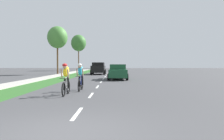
{
  "coord_description": "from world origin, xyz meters",
  "views": [
    {
      "loc": [
        1.17,
        -4.78,
        1.55
      ],
      "look_at": [
        0.94,
        14.45,
        1.02
      ],
      "focal_mm": 35.02,
      "sensor_mm": 36.0,
      "label": 1
    }
  ],
  "objects_px": {
    "street_tree_near": "(57,37)",
    "street_tree_far": "(79,43)",
    "cyclist_trailing": "(80,77)",
    "sedan_dark_green": "(118,72)",
    "suv_black": "(98,68)",
    "cyclist_lead": "(66,79)"
  },
  "relations": [
    {
      "from": "street_tree_near",
      "to": "street_tree_far",
      "type": "distance_m",
      "value": 19.94
    },
    {
      "from": "cyclist_trailing",
      "to": "sedan_dark_green",
      "type": "distance_m",
      "value": 9.64
    },
    {
      "from": "cyclist_trailing",
      "to": "suv_black",
      "type": "distance_m",
      "value": 20.27
    },
    {
      "from": "street_tree_near",
      "to": "cyclist_lead",
      "type": "bearing_deg",
      "value": -74.28
    },
    {
      "from": "cyclist_trailing",
      "to": "street_tree_far",
      "type": "height_order",
      "value": "street_tree_far"
    },
    {
      "from": "cyclist_lead",
      "to": "cyclist_trailing",
      "type": "relative_size",
      "value": 1.0
    },
    {
      "from": "cyclist_trailing",
      "to": "sedan_dark_green",
      "type": "bearing_deg",
      "value": 76.3
    },
    {
      "from": "suv_black",
      "to": "cyclist_lead",
      "type": "bearing_deg",
      "value": -89.95
    },
    {
      "from": "cyclist_trailing",
      "to": "sedan_dark_green",
      "type": "xyz_separation_m",
      "value": [
        2.28,
        9.37,
        -0.04
      ]
    },
    {
      "from": "sedan_dark_green",
      "to": "street_tree_near",
      "type": "bearing_deg",
      "value": 130.01
    },
    {
      "from": "cyclist_lead",
      "to": "suv_black",
      "type": "xyz_separation_m",
      "value": [
        -0.02,
        22.08,
        0.14
      ]
    },
    {
      "from": "sedan_dark_green",
      "to": "street_tree_far",
      "type": "relative_size",
      "value": 0.5
    },
    {
      "from": "street_tree_far",
      "to": "sedan_dark_green",
      "type": "bearing_deg",
      "value": -73.55
    },
    {
      "from": "cyclist_trailing",
      "to": "street_tree_near",
      "type": "xyz_separation_m",
      "value": [
        -6.56,
        19.9,
        4.7
      ]
    },
    {
      "from": "street_tree_near",
      "to": "sedan_dark_green",
      "type": "bearing_deg",
      "value": -49.99
    },
    {
      "from": "sedan_dark_green",
      "to": "suv_black",
      "type": "xyz_separation_m",
      "value": [
        -2.75,
        10.9,
        0.18
      ]
    },
    {
      "from": "cyclist_trailing",
      "to": "street_tree_far",
      "type": "xyz_separation_m",
      "value": [
        -6.7,
        39.81,
        5.77
      ]
    },
    {
      "from": "cyclist_lead",
      "to": "cyclist_trailing",
      "type": "bearing_deg",
      "value": 76.15
    },
    {
      "from": "sedan_dark_green",
      "to": "street_tree_far",
      "type": "height_order",
      "value": "street_tree_far"
    },
    {
      "from": "cyclist_lead",
      "to": "street_tree_near",
      "type": "height_order",
      "value": "street_tree_near"
    },
    {
      "from": "sedan_dark_green",
      "to": "street_tree_near",
      "type": "relative_size",
      "value": 0.6
    },
    {
      "from": "cyclist_trailing",
      "to": "street_tree_near",
      "type": "bearing_deg",
      "value": 108.24
    }
  ]
}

